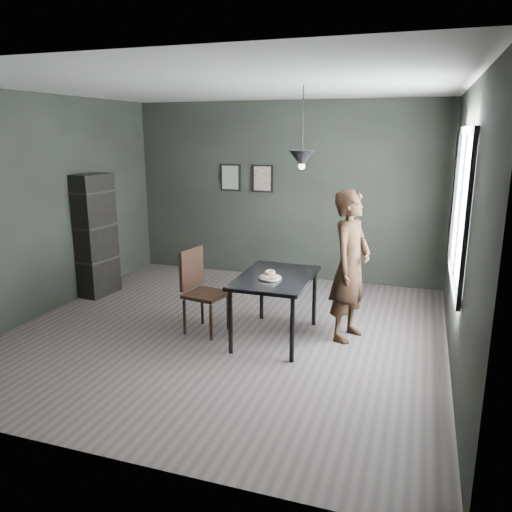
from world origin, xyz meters
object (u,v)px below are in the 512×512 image
(cafe_table, at_px, (276,283))
(pendant_lamp, at_px, (302,159))
(white_plate, at_px, (270,278))
(wood_chair, at_px, (199,285))
(woman, at_px, (350,266))
(shelf_unit, at_px, (96,235))

(cafe_table, xyz_separation_m, pendant_lamp, (0.25, 0.10, 1.38))
(white_plate, distance_m, wood_chair, 0.91)
(cafe_table, xyz_separation_m, wood_chair, (-0.92, -0.06, -0.10))
(white_plate, bearing_deg, wood_chair, 175.52)
(cafe_table, xyz_separation_m, woman, (0.79, 0.29, 0.19))
(woman, xyz_separation_m, wood_chair, (-1.71, -0.35, -0.29))
(woman, relative_size, wood_chair, 1.72)
(woman, bearing_deg, white_plate, 133.85)
(woman, height_order, shelf_unit, shelf_unit)
(woman, relative_size, shelf_unit, 0.98)
(shelf_unit, bearing_deg, white_plate, -10.58)
(white_plate, relative_size, pendant_lamp, 0.27)
(white_plate, xyz_separation_m, pendant_lamp, (0.28, 0.23, 1.29))
(white_plate, relative_size, wood_chair, 0.23)
(cafe_table, relative_size, woman, 0.70)
(white_plate, bearing_deg, pendant_lamp, 40.31)
(pendant_lamp, bearing_deg, woman, 19.12)
(wood_chair, bearing_deg, white_plate, 4.94)
(cafe_table, xyz_separation_m, white_plate, (-0.03, -0.13, 0.08))
(woman, xyz_separation_m, shelf_unit, (-3.71, 0.46, 0.02))
(white_plate, bearing_deg, cafe_table, 79.18)
(white_plate, distance_m, shelf_unit, 3.03)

